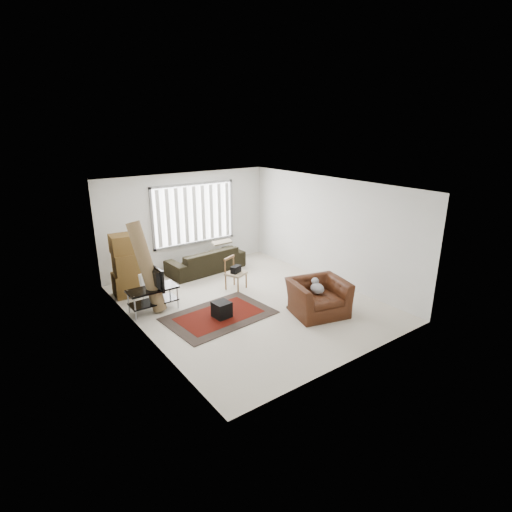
% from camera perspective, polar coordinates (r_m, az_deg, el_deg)
% --- Properties ---
extents(room, '(6.00, 6.02, 2.71)m').
position_cam_1_polar(room, '(9.14, -2.63, 4.53)').
color(room, beige).
rests_on(room, ground).
extents(persian_rug, '(2.33, 1.66, 0.02)m').
position_cam_1_polar(persian_rug, '(8.74, -5.27, -8.46)').
color(persian_rug, black).
rests_on(persian_rug, ground).
extents(tv_stand, '(1.08, 0.48, 0.54)m').
position_cam_1_polar(tv_stand, '(9.07, -14.51, -5.34)').
color(tv_stand, black).
rests_on(tv_stand, ground).
extents(tv, '(0.11, 0.87, 0.50)m').
position_cam_1_polar(tv, '(8.92, -14.71, -2.98)').
color(tv, black).
rests_on(tv, tv_stand).
extents(subwoofer, '(0.36, 0.36, 0.34)m').
position_cam_1_polar(subwoofer, '(8.60, -4.92, -7.61)').
color(subwoofer, black).
rests_on(subwoofer, persian_rug).
extents(moving_boxes, '(0.66, 0.61, 1.50)m').
position_cam_1_polar(moving_boxes, '(9.97, -18.15, -1.59)').
color(moving_boxes, brown).
rests_on(moving_boxes, ground).
extents(white_flatpack, '(0.56, 0.31, 0.67)m').
position_cam_1_polar(white_flatpack, '(9.72, -14.76, -4.06)').
color(white_flatpack, silver).
rests_on(white_flatpack, ground).
extents(rolled_rug, '(0.66, 0.89, 2.01)m').
position_cam_1_polar(rolled_rug, '(8.93, -15.34, -1.52)').
color(rolled_rug, brown).
rests_on(rolled_rug, ground).
extents(sofa, '(2.26, 1.11, 0.84)m').
position_cam_1_polar(sofa, '(11.21, -7.19, -0.09)').
color(sofa, black).
rests_on(sofa, ground).
extents(side_chair, '(0.57, 0.57, 0.81)m').
position_cam_1_polar(side_chair, '(9.93, -2.99, -2.26)').
color(side_chair, '#978163').
rests_on(side_chair, ground).
extents(armchair, '(1.39, 1.28, 0.86)m').
position_cam_1_polar(armchair, '(8.75, 8.88, -5.50)').
color(armchair, '#3C1A0C').
rests_on(armchair, ground).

